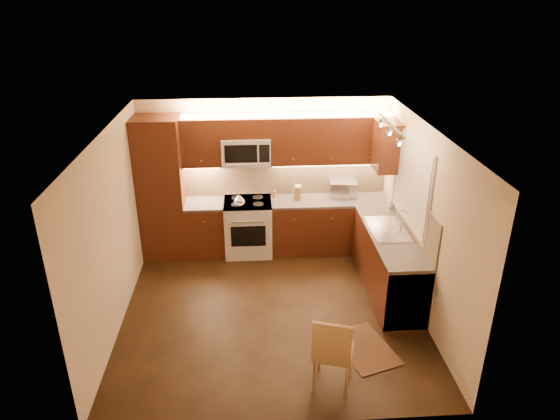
{
  "coord_description": "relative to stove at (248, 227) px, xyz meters",
  "views": [
    {
      "loc": [
        -0.27,
        -5.78,
        4.09
      ],
      "look_at": [
        0.15,
        0.55,
        1.25
      ],
      "focal_mm": 32.29,
      "sensor_mm": 36.0,
      "label": 1
    }
  ],
  "objects": [
    {
      "name": "soap_bottle",
      "position": [
        2.23,
        -0.37,
        0.53
      ],
      "size": [
        0.09,
        0.09,
        0.18
      ],
      "primitive_type": "imported",
      "rotation": [
        0.0,
        0.0,
        0.12
      ],
      "color": "white",
      "rests_on": "counter_right"
    },
    {
      "name": "track_light_bar",
      "position": [
        1.85,
        -1.27,
        2.0
      ],
      "size": [
        0.04,
        1.2,
        0.03
      ],
      "primitive_type": "cube",
      "color": "silver",
      "rests_on": "ceiling"
    },
    {
      "name": "window_blinds",
      "position": [
        2.27,
        -1.12,
        1.14
      ],
      "size": [
        0.02,
        1.36,
        1.16
      ],
      "primitive_type": "cube",
      "color": "silver",
      "rests_on": "wall_right"
    },
    {
      "name": "kettle",
      "position": [
        -0.13,
        -0.17,
        0.56
      ],
      "size": [
        0.2,
        0.2,
        0.19
      ],
      "primitive_type": null,
      "rotation": [
        0.0,
        0.0,
        0.27
      ],
      "color": "silver",
      "rests_on": "stove"
    },
    {
      "name": "faucet",
      "position": [
        2.18,
        -1.12,
        0.59
      ],
      "size": [
        0.2,
        0.04,
        0.3
      ],
      "primitive_type": null,
      "color": "silver",
      "rests_on": "counter_right"
    },
    {
      "name": "upper_cab_right_corner",
      "position": [
        2.12,
        -0.28,
        1.42
      ],
      "size": [
        0.35,
        0.5,
        0.75
      ],
      "primitive_type": "cube",
      "color": "#40200D",
      "rests_on": "wall_right"
    },
    {
      "name": "wall_right",
      "position": [
        2.3,
        -1.68,
        0.79
      ],
      "size": [
        0.01,
        4.0,
        2.5
      ],
      "primitive_type": "cube",
      "color": "beige",
      "rests_on": "ground"
    },
    {
      "name": "pantry",
      "position": [
        -1.35,
        0.02,
        0.69
      ],
      "size": [
        0.7,
        0.6,
        2.3
      ],
      "primitive_type": "cube",
      "color": "#40200D",
      "rests_on": "floor"
    },
    {
      "name": "dining_chair",
      "position": [
        0.9,
        -3.13,
        0.01
      ],
      "size": [
        0.52,
        0.52,
        0.94
      ],
      "primitive_type": null,
      "rotation": [
        0.0,
        0.0,
        -0.31
      ],
      "color": "#A37349",
      "rests_on": "floor"
    },
    {
      "name": "counter_back_left",
      "position": [
        -0.69,
        0.02,
        0.42
      ],
      "size": [
        0.62,
        0.6,
        0.04
      ],
      "primitive_type": "cube",
      "color": "#32302D",
      "rests_on": "base_cab_back_left"
    },
    {
      "name": "counter_right",
      "position": [
        2.0,
        -1.28,
        0.42
      ],
      "size": [
        0.6,
        2.0,
        0.04
      ],
      "primitive_type": "cube",
      "color": "#32302D",
      "rests_on": "base_cab_right"
    },
    {
      "name": "window_frame",
      "position": [
        2.29,
        -1.12,
        1.14
      ],
      "size": [
        0.03,
        1.44,
        1.24
      ],
      "primitive_type": "cube",
      "color": "silver",
      "rests_on": "wall_right"
    },
    {
      "name": "wall_left",
      "position": [
        -1.7,
        -1.68,
        0.79
      ],
      "size": [
        0.01,
        4.0,
        2.5
      ],
      "primitive_type": "cube",
      "color": "beige",
      "rests_on": "ground"
    },
    {
      "name": "dishwasher",
      "position": [
        2.0,
        -1.98,
        -0.03
      ],
      "size": [
        0.58,
        0.6,
        0.84
      ],
      "primitive_type": "cube",
      "color": "silver",
      "rests_on": "floor"
    },
    {
      "name": "toaster_oven",
      "position": [
        1.57,
        0.16,
        0.57
      ],
      "size": [
        0.45,
        0.35,
        0.26
      ],
      "primitive_type": "cube",
      "rotation": [
        0.0,
        0.0,
        -0.05
      ],
      "color": "silver",
      "rests_on": "counter_back_right"
    },
    {
      "name": "spice_jar_d",
      "position": [
        0.45,
        0.26,
        0.49
      ],
      "size": [
        0.05,
        0.05,
        0.09
      ],
      "primitive_type": "cylinder",
      "rotation": [
        0.0,
        0.0,
        0.19
      ],
      "color": "#A05C30",
      "rests_on": "counter_back_right"
    },
    {
      "name": "base_cab_back_left",
      "position": [
        -0.69,
        0.02,
        -0.03
      ],
      "size": [
        0.62,
        0.6,
        0.86
      ],
      "primitive_type": "cube",
      "color": "#40200D",
      "rests_on": "floor"
    },
    {
      "name": "sink",
      "position": [
        2.0,
        -1.12,
        0.52
      ],
      "size": [
        0.52,
        0.86,
        0.15
      ],
      "primitive_type": null,
      "color": "silver",
      "rests_on": "counter_right"
    },
    {
      "name": "upper_cab_back_right",
      "position": [
        1.34,
        0.15,
        1.42
      ],
      "size": [
        1.92,
        0.35,
        0.75
      ],
      "primitive_type": "cube",
      "color": "#40200D",
      "rests_on": "wall_back"
    },
    {
      "name": "upper_cab_back_left",
      "position": [
        -0.69,
        0.15,
        1.42
      ],
      "size": [
        0.62,
        0.35,
        0.75
      ],
      "primitive_type": "cube",
      "color": "#40200D",
      "rests_on": "wall_back"
    },
    {
      "name": "spice_jar_b",
      "position": [
        0.44,
        0.16,
        0.49
      ],
      "size": [
        0.05,
        0.05,
        0.1
      ],
      "primitive_type": "cylinder",
      "rotation": [
        0.0,
        0.0,
        0.41
      ],
      "color": "brown",
      "rests_on": "counter_back_right"
    },
    {
      "name": "floor",
      "position": [
        0.3,
        -1.68,
        -0.46
      ],
      "size": [
        4.0,
        4.0,
        0.01
      ],
      "primitive_type": "cube",
      "color": "black",
      "rests_on": "ground"
    },
    {
      "name": "spice_jar_a",
      "position": [
        0.77,
        0.26,
        0.49
      ],
      "size": [
        0.05,
        0.05,
        0.1
      ],
      "primitive_type": "cylinder",
      "rotation": [
        0.0,
        0.0,
        0.03
      ],
      "color": "silver",
      "rests_on": "counter_back_right"
    },
    {
      "name": "backsplash_right",
      "position": [
        2.29,
        -1.28,
        0.74
      ],
      "size": [
        0.02,
        2.0,
        0.6
      ],
      "primitive_type": "cube",
      "color": "tan",
      "rests_on": "wall_right"
    },
    {
      "name": "wall_front",
      "position": [
        0.3,
        -3.67,
        0.79
      ],
      "size": [
        4.0,
        0.01,
        2.5
      ],
      "primitive_type": "cube",
      "color": "beige",
      "rests_on": "ground"
    },
    {
      "name": "spice_jar_c",
      "position": [
        0.44,
        0.26,
        0.48
      ],
      "size": [
        0.05,
        0.05,
        0.08
      ],
      "primitive_type": "cylinder",
      "rotation": [
        0.0,
        0.0,
        -0.27
      ],
      "color": "silver",
      "rests_on": "counter_back_right"
    },
    {
      "name": "microwave",
      "position": [
        0.0,
        0.14,
        1.26
      ],
      "size": [
        0.76,
        0.38,
        0.44
      ],
      "primitive_type": null,
      "color": "silver",
      "rests_on": "wall_back"
    },
    {
      "name": "wall_back",
      "position": [
        0.3,
        0.32,
        0.79
      ],
      "size": [
        4.0,
        0.01,
        2.5
      ],
      "primitive_type": "cube",
      "color": "beige",
      "rests_on": "ground"
    },
    {
      "name": "upper_cab_bridge",
      "position": [
        0.0,
        0.15,
        1.63
      ],
      "size": [
        0.76,
        0.35,
        0.31
      ],
      "primitive_type": "cube",
      "color": "#40200D",
      "rests_on": "wall_back"
    },
    {
      "name": "stove",
      "position": [
        0.0,
        0.0,
        0.0
      ],
      "size": [
        0.76,
        0.65,
        0.92
      ],
      "primitive_type": null,
      "color": "silver",
      "rests_on": "floor"
    },
    {
      "name": "base_cab_right",
      "position": [
        2.0,
        -1.28,
        -0.03
      ],
      "size": [
        0.6,
        2.0,
        0.86
      ],
      "primitive_type": "cube",
      "color": "#40200D",
      "rests_on": "floor"
    },
    {
      "name": "base_cab_back_right",
      "position": [
        1.34,
        0.02,
        -0.03
      ],
      "size": [
        1.92,
        0.6,
        0.86
      ],
      "primitive_type": "cube",
      "color": "#40200D",
      "rests_on": "floor"
    },
    {
      "name": "counter_back_right",
      "position": [
        1.34,
        0.02,
        0.42
      ],
      "size": [
        1.92,
        0.6,
        0.04
      ],
      "primitive_type": "cube",
      "color": "#32302D",
      "rests_on": "base_cab_back_right"
    },
    {
      "name": "knife_block",
      "position": [
        0.82,
        0.08,
        0.55
      ],
      "size": [
        0.13,
        0.18,
        0.23
      ],
      "primitive_type": "cube",
      "rotation": [
        0.0,
        0.0,
        -0.14
      ],
      "color": "#A37349",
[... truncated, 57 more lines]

